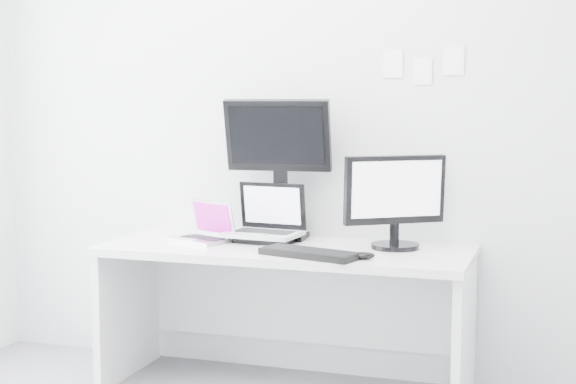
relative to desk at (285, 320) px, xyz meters
name	(u,v)px	position (x,y,z in m)	size (l,w,h in m)	color
back_wall	(306,117)	(0.00, 0.35, 0.99)	(3.60, 3.60, 0.00)	silver
desk	(285,320)	(0.00, 0.00, 0.00)	(1.80, 0.70, 0.73)	silver
macbook	(201,220)	(-0.45, 0.00, 0.47)	(0.29, 0.22, 0.22)	#ABABB0
speaker	(281,221)	(-0.12, 0.29, 0.45)	(0.08, 0.08, 0.16)	black
dell_laptop	(263,212)	(-0.15, 0.09, 0.52)	(0.36, 0.28, 0.30)	#B0B3B8
rear_monitor	(279,167)	(-0.11, 0.22, 0.73)	(0.54, 0.19, 0.73)	black
samsung_monitor	(396,200)	(0.52, 0.11, 0.60)	(0.51, 0.23, 0.46)	black
keyboard	(310,253)	(0.19, -0.22, 0.38)	(0.46, 0.16, 0.03)	black
mouse	(363,256)	(0.44, -0.21, 0.38)	(0.11, 0.07, 0.03)	black
wall_note_0	(393,64)	(0.45, 0.34, 1.26)	(0.10, 0.00, 0.14)	white
wall_note_1	(423,71)	(0.60, 0.34, 1.22)	(0.09, 0.00, 0.13)	white
wall_note_2	(454,61)	(0.75, 0.34, 1.26)	(0.10, 0.00, 0.14)	white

